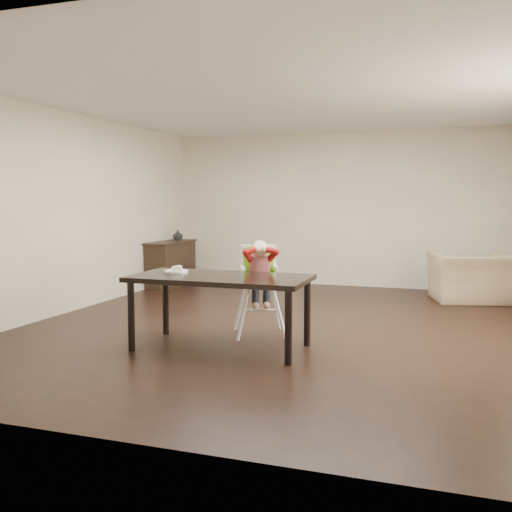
{
  "coord_description": "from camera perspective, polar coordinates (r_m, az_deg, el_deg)",
  "views": [
    {
      "loc": [
        1.84,
        -6.5,
        1.52
      ],
      "look_at": [
        -0.07,
        -0.84,
        0.93
      ],
      "focal_mm": 40.0,
      "sensor_mm": 36.0,
      "label": 1
    }
  ],
  "objects": [
    {
      "name": "dining_table",
      "position": [
        5.81,
        -3.58,
        -2.75
      ],
      "size": [
        1.8,
        0.9,
        0.75
      ],
      "color": "black",
      "rests_on": "ground"
    },
    {
      "name": "room_walls",
      "position": [
        6.77,
        2.83,
        8.5
      ],
      "size": [
        6.02,
        7.02,
        2.71
      ],
      "color": "beige",
      "rests_on": "ground"
    },
    {
      "name": "plate",
      "position": [
        6.09,
        -7.92,
        -1.42
      ],
      "size": [
        0.3,
        0.3,
        0.07
      ],
      "rotation": [
        0.0,
        0.0,
        -0.21
      ],
      "color": "white",
      "rests_on": "dining_table"
    },
    {
      "name": "high_chair",
      "position": [
        6.39,
        0.35,
        -1.23
      ],
      "size": [
        0.59,
        0.59,
        1.07
      ],
      "rotation": [
        0.0,
        0.0,
        0.41
      ],
      "color": "white",
      "rests_on": "ground"
    },
    {
      "name": "armchair",
      "position": [
        9.09,
        20.74,
        -1.24
      ],
      "size": [
        1.26,
        0.98,
        0.97
      ],
      "primitive_type": "imported",
      "rotation": [
        0.0,
        0.0,
        3.4
      ],
      "color": "tan",
      "rests_on": "ground"
    },
    {
      "name": "vase",
      "position": [
        10.4,
        -7.82,
        2.08
      ],
      "size": [
        0.24,
        0.24,
        0.18
      ],
      "primitive_type": "imported",
      "rotation": [
        0.0,
        0.0,
        -0.36
      ],
      "color": "#99999E",
      "rests_on": "sideboard"
    },
    {
      "name": "sideboard",
      "position": [
        10.19,
        -8.49,
        -0.73
      ],
      "size": [
        0.44,
        1.26,
        0.79
      ],
      "color": "black",
      "rests_on": "ground"
    },
    {
      "name": "ground",
      "position": [
        6.93,
        2.76,
        -7.02
      ],
      "size": [
        7.0,
        7.0,
        0.0
      ],
      "primitive_type": "plane",
      "color": "black",
      "rests_on": "ground"
    }
  ]
}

